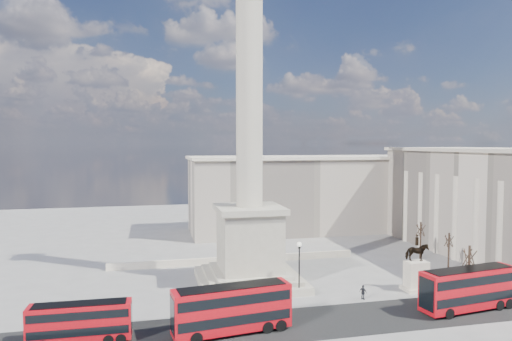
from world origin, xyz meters
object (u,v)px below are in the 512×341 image
Objects in this scene: red_bus_a at (81,322)px; red_bus_b at (233,308)px; red_bus_d at (469,288)px; nelsons_column at (249,191)px; pedestrian_standing at (475,289)px; victorian_lamp at (299,264)px; pedestrian_walking at (419,284)px; pedestrian_crossing at (363,292)px; equestrian_statue at (416,271)px; red_bus_c at (473,286)px.

red_bus_b is (14.77, -1.15, 0.54)m from red_bus_a.
red_bus_d is (42.62, -0.99, 0.54)m from red_bus_a.
red_bus_a is 0.78× the size of red_bus_b.
nelsons_column is 26.35× the size of pedestrian_standing.
red_bus_a is 26.49m from victorian_lamp.
red_bus_d is 1.81× the size of victorian_lamp.
red_bus_b is at bearing -137.09° from victorian_lamp.
red_bus_a is 6.06× the size of pedestrian_walking.
pedestrian_standing is at bearing -23.20° from nelsons_column.
pedestrian_crossing is (-8.97, -1.76, 0.11)m from pedestrian_walking.
red_bus_d is 1.67× the size of equestrian_statue.
pedestrian_standing is (31.97, 4.35, -1.64)m from red_bus_b.
pedestrian_walking is (41.31, 6.95, -1.25)m from red_bus_a.
nelsons_column is 25.78m from pedestrian_walking.
victorian_lamp is at bearing 35.15° from red_bus_b.
red_bus_b is at bearing -3.26° from red_bus_a.
red_bus_a is at bearing -16.07° from pedestrian_standing.
pedestrian_crossing is (-12.26, 4.33, -1.22)m from red_bus_c.
nelsons_column is 6.69× the size of equestrian_statue.
nelsons_column is at bearing 22.56° from pedestrian_crossing.
red_bus_b reaches higher than red_bus_a.
equestrian_statue is at bearing -52.33° from pedestrian_standing.
pedestrian_walking is (16.27, -1.44, -3.26)m from victorian_lamp.
nelsons_column is at bearing 159.67° from equestrian_statue.
equestrian_statue reaches higher than red_bus_a.
victorian_lamp is at bearing 164.14° from red_bus_c.
red_bus_c is (44.60, 0.85, 0.09)m from red_bus_a.
red_bus_d reaches higher than pedestrian_crossing.
equestrian_statue reaches higher than pedestrian_crossing.
pedestrian_standing is (21.70, -5.19, -3.11)m from victorian_lamp.
red_bus_c is 21.05m from victorian_lamp.
victorian_lamp is 3.78× the size of pedestrian_crossing.
pedestrian_walking is at bearing -54.56° from pedestrian_standing.
victorian_lamp is (25.04, 8.39, 2.01)m from red_bus_a.
victorian_lamp is 15.91m from equestrian_statue.
nelsons_column is 4.88× the size of red_bus_c.
red_bus_c is 1.37× the size of equestrian_statue.
nelsons_column is 7.23× the size of victorian_lamp.
nelsons_column is 4.00× the size of red_bus_d.
equestrian_statue reaches higher than red_bus_b.
equestrian_statue is 1.81m from pedestrian_walking.
victorian_lamp is 22.53m from pedestrian_standing.
red_bus_a is 0.78× the size of red_bus_d.
pedestrian_standing is (4.13, 4.19, -1.65)m from red_bus_d.
red_bus_b is 18.75m from pedestrian_crossing.
victorian_lamp is at bearing -33.44° from pedestrian_standing.
equestrian_statue is (20.90, -7.75, -10.37)m from nelsons_column.
red_bus_b is at bearing -170.39° from pedestrian_walking.
red_bus_b is 27.27m from equestrian_statue.
pedestrian_crossing is at bearing 141.29° from red_bus_d.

